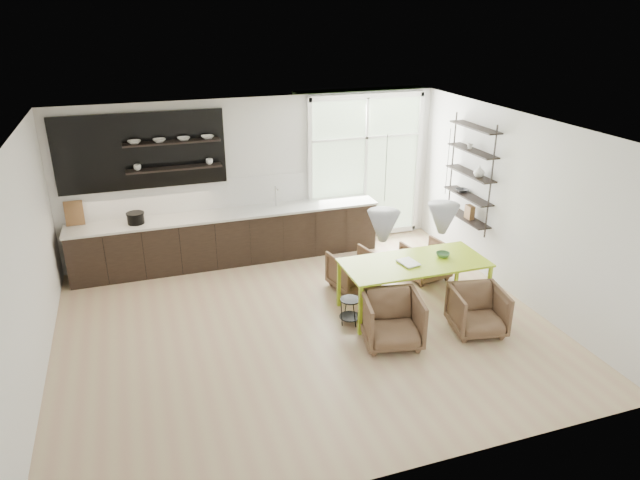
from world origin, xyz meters
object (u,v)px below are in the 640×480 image
Objects in this scene: armchair_back_right at (425,260)px; wire_stool at (350,308)px; dining_table at (414,265)px; armchair_back_left at (353,271)px; armchair_front_right at (478,311)px; armchair_front_left at (392,320)px.

wire_stool is at bearing 21.43° from armchair_back_right.
armchair_back_left is at bearing 123.39° from dining_table.
armchair_front_right is at bearing -25.63° from wire_stool.
dining_table reaches higher than armchair_back_left.
dining_table is 2.98× the size of armchair_front_right.
dining_table is at bearing 133.35° from armchair_front_right.
armchair_back_right is (0.72, 0.93, -0.43)m from dining_table.
armchair_front_left reaches higher than armchair_back_left.
armchair_back_left is 0.95× the size of armchair_front_right.
armchair_front_right is (1.18, -1.84, 0.02)m from armchair_back_left.
armchair_back_left reaches higher than wire_stool.
dining_table is 1.25m from armchair_back_right.
armchair_back_left reaches higher than armchair_back_right.
armchair_back_left is 1.33m from armchair_back_right.
armchair_front_left is at bearing 41.32° from armchair_back_right.
armchair_front_left reaches higher than wire_stool.
armchair_back_left is 1.75× the size of wire_stool.
armchair_back_right is at bearing 95.94° from armchair_front_right.
armchair_front_right reaches higher than armchair_back_right.
dining_table is at bearing 43.58° from armchair_back_right.
armchair_front_right is (-0.15, -1.82, 0.02)m from armchair_back_right.
wire_stool is at bearing 129.35° from armchair_front_left.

